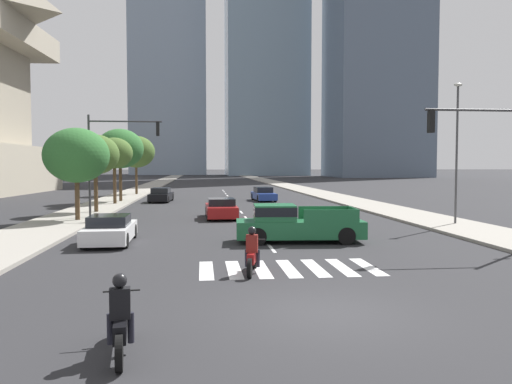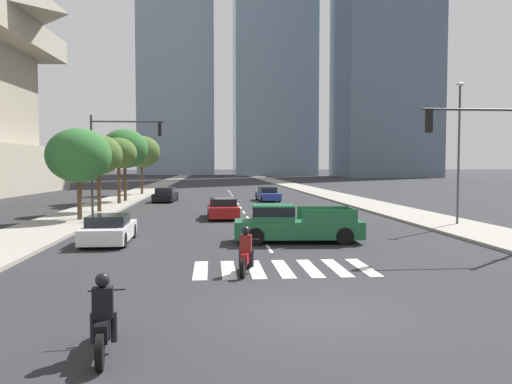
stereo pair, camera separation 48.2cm
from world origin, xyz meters
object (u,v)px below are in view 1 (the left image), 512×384
at_px(street_lamp_east, 457,143).
at_px(sedan_white_3, 110,230).
at_px(motorcycle_lead, 120,322).
at_px(sedan_red_2, 221,209).
at_px(motorcycle_trailing, 252,255).
at_px(street_tree_third, 114,153).
at_px(traffic_signal_near, 490,147).
at_px(sedan_blue_0, 264,195).
at_px(street_tree_nearest, 76,155).
at_px(pickup_truck, 293,224).
at_px(traffic_signal_far, 115,147).
at_px(street_tree_second, 95,155).
at_px(sedan_black_1, 161,195).
at_px(street_tree_fifth, 136,152).
at_px(street_tree_fourth, 120,149).

bearing_deg(street_lamp_east, sedan_white_3, -166.42).
distance_m(motorcycle_lead, sedan_red_2, 23.29).
bearing_deg(motorcycle_trailing, street_tree_third, 29.66).
bearing_deg(traffic_signal_near, sedan_blue_0, -79.29).
bearing_deg(street_tree_nearest, pickup_truck, -38.34).
xyz_separation_m(motorcycle_lead, street_lamp_east, (15.63, 17.61, 4.08)).
height_order(motorcycle_trailing, traffic_signal_far, traffic_signal_far).
height_order(sedan_blue_0, street_tree_second, street_tree_second).
height_order(motorcycle_trailing, street_tree_nearest, street_tree_nearest).
relative_size(sedan_black_1, sedan_red_2, 1.05).
height_order(sedan_blue_0, sedan_red_2, sedan_blue_0).
height_order(sedan_red_2, street_lamp_east, street_lamp_east).
height_order(motorcycle_trailing, street_lamp_east, street_lamp_east).
bearing_deg(street_tree_second, traffic_signal_near, -42.76).
bearing_deg(street_lamp_east, traffic_signal_far, 163.91).
bearing_deg(street_tree_fifth, motorcycle_trailing, -78.03).
relative_size(motorcycle_lead, sedan_black_1, 0.45).
height_order(pickup_truck, traffic_signal_near, traffic_signal_near).
bearing_deg(sedan_red_2, traffic_signal_near, -144.14).
distance_m(sedan_black_1, traffic_signal_far, 15.57).
bearing_deg(sedan_black_1, sedan_red_2, -157.74).
relative_size(sedan_white_3, street_lamp_east, 0.56).
height_order(traffic_signal_far, street_tree_nearest, traffic_signal_far).
relative_size(traffic_signal_near, street_tree_fifth, 0.88).
relative_size(traffic_signal_near, street_tree_fourth, 0.88).
relative_size(pickup_truck, sedan_black_1, 1.18).
xyz_separation_m(sedan_black_1, street_tree_fifth, (-3.61, 10.67, 4.32)).
height_order(sedan_blue_0, traffic_signal_far, traffic_signal_far).
bearing_deg(motorcycle_lead, street_tree_fifth, -0.09).
height_order(sedan_blue_0, sedan_black_1, sedan_black_1).
height_order(sedan_white_3, street_lamp_east, street_lamp_east).
xyz_separation_m(pickup_truck, sedan_white_3, (-8.02, 0.53, -0.23)).
height_order(sedan_white_3, street_tree_fifth, street_tree_fifth).
distance_m(sedan_black_1, street_tree_nearest, 17.23).
distance_m(traffic_signal_far, street_tree_second, 4.30).
bearing_deg(street_tree_third, traffic_signal_far, -80.03).
bearing_deg(sedan_blue_0, street_tree_fourth, -90.13).
distance_m(sedan_blue_0, street_tree_second, 17.97).
bearing_deg(sedan_red_2, motorcycle_lead, 172.24).
bearing_deg(traffic_signal_near, street_tree_nearest, -32.70).
bearing_deg(street_tree_fifth, sedan_blue_0, -37.78).
bearing_deg(street_lamp_east, motorcycle_lead, -131.59).
bearing_deg(street_tree_nearest, sedan_blue_0, 51.78).
relative_size(motorcycle_lead, pickup_truck, 0.38).
bearing_deg(street_tree_third, street_tree_fifth, 90.00).
distance_m(sedan_white_3, traffic_signal_far, 10.87).
distance_m(motorcycle_lead, pickup_truck, 13.83).
bearing_deg(sedan_white_3, sedan_black_1, -1.47).
bearing_deg(street_lamp_east, sedan_black_1, 131.04).
bearing_deg(sedan_blue_0, pickup_truck, -7.92).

